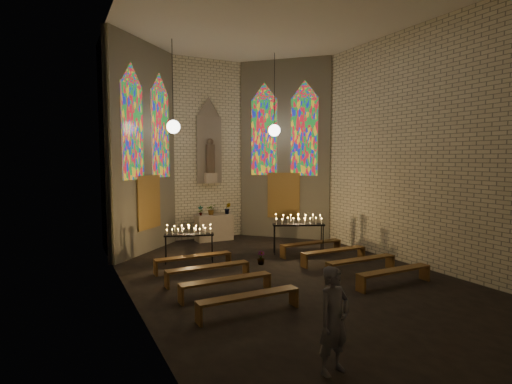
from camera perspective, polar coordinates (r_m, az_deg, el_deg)
floor at (r=10.90m, az=4.54°, el=-12.11°), size 12.00×12.00×0.00m
room at (r=13.42m, az=-2.94°, el=7.16°), size 8.22×12.43×7.00m
altar at (r=15.57m, az=-6.02°, el=-5.06°), size 1.40×0.60×1.00m
flower_vase_left at (r=15.30m, az=-7.94°, el=-2.64°), size 0.22×0.18×0.38m
flower_vase_center at (r=15.44m, az=-6.39°, el=-2.49°), size 0.46×0.43×0.42m
flower_vase_right at (r=15.61m, az=-4.08°, el=-2.34°), size 0.29×0.27×0.44m
aisle_flower_pot at (r=12.11m, az=0.71°, el=-9.37°), size 0.25×0.25×0.40m
votive_stand_left at (r=12.34m, az=-9.56°, el=-5.67°), size 1.52×0.80×1.09m
votive_stand_right at (r=13.31m, az=6.09°, el=-4.26°), size 1.72×1.08×1.25m
pew_left_0 at (r=11.59m, az=-8.92°, el=-9.35°), size 2.20×0.32×0.42m
pew_right_0 at (r=13.35m, az=7.87°, el=-7.43°), size 2.20×0.32×0.42m
pew_left_1 at (r=10.50m, az=-6.85°, el=-10.84°), size 2.20×0.32×0.42m
pew_right_1 at (r=12.41m, az=11.07°, el=-8.42°), size 2.20×0.32×0.42m
pew_left_2 at (r=9.42m, az=-4.28°, el=-12.67°), size 2.20×0.32×0.42m
pew_right_2 at (r=11.52m, az=14.79°, el=-9.54°), size 2.20×0.32×0.42m
pew_left_3 at (r=8.39m, az=-1.01°, el=-14.91°), size 2.20×0.32×0.42m
pew_right_3 at (r=10.69m, az=19.15°, el=-10.79°), size 2.20×0.32×0.42m
visitor at (r=6.28m, az=11.08°, el=-17.52°), size 0.64×0.48×1.60m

